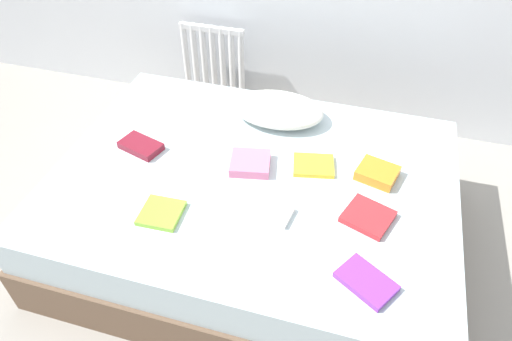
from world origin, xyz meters
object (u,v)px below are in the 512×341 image
at_px(pillow, 278,109).
at_px(textbook_white, 273,213).
at_px(bed, 253,209).
at_px(textbook_yellow, 314,165).
at_px(textbook_purple, 366,281).
at_px(textbook_orange, 377,173).
at_px(textbook_red, 368,217).
at_px(textbook_maroon, 141,146).
at_px(radiator, 214,63).
at_px(textbook_lime, 161,213).
at_px(textbook_pink, 250,163).

relative_size(pillow, textbook_white, 3.05).
distance_m(bed, textbook_yellow, 0.41).
bearing_deg(textbook_white, textbook_purple, -21.25).
height_order(textbook_orange, textbook_purple, textbook_orange).
height_order(textbook_red, textbook_yellow, textbook_red).
xyz_separation_m(bed, textbook_orange, (0.59, 0.15, 0.28)).
xyz_separation_m(bed, pillow, (0.00, 0.49, 0.31)).
bearing_deg(textbook_maroon, textbook_yellow, 23.68).
xyz_separation_m(radiator, textbook_purple, (1.26, -1.69, 0.14)).
height_order(textbook_lime, textbook_yellow, same).
distance_m(textbook_lime, textbook_orange, 1.05).
bearing_deg(radiator, textbook_maroon, -88.45).
relative_size(pillow, textbook_orange, 2.81).
relative_size(bed, textbook_orange, 10.82).
height_order(bed, textbook_maroon, textbook_maroon).
height_order(pillow, textbook_purple, pillow).
distance_m(pillow, textbook_maroon, 0.78).
bearing_deg(radiator, pillow, -47.34).
distance_m(textbook_orange, textbook_purple, 0.63).
bearing_deg(textbook_orange, radiator, 155.18).
relative_size(radiator, textbook_purple, 2.57).
distance_m(pillow, textbook_red, 0.85).
xyz_separation_m(radiator, textbook_lime, (0.33, -1.57, 0.14)).
xyz_separation_m(textbook_purple, textbook_white, (-0.44, 0.25, -0.00)).
bearing_deg(textbook_yellow, textbook_orange, -8.83).
height_order(textbook_purple, textbook_white, textbook_purple).
height_order(bed, textbook_orange, textbook_orange).
height_order(textbook_maroon, textbook_white, textbook_maroon).
relative_size(textbook_maroon, textbook_pink, 1.11).
relative_size(radiator, textbook_yellow, 2.82).
xyz_separation_m(textbook_pink, textbook_purple, (0.63, -0.53, -0.01)).
distance_m(radiator, textbook_purple, 2.11).
bearing_deg(textbook_maroon, pillow, 53.31).
distance_m(textbook_lime, textbook_pink, 0.51).
distance_m(textbook_pink, textbook_purple, 0.83).
xyz_separation_m(textbook_orange, textbook_yellow, (-0.31, -0.01, -0.01)).
height_order(textbook_lime, textbook_pink, textbook_pink).
bearing_deg(textbook_purple, textbook_pink, 171.54).
xyz_separation_m(textbook_pink, textbook_white, (0.19, -0.28, -0.01)).
xyz_separation_m(textbook_maroon, textbook_purple, (1.23, -0.51, -0.01)).
distance_m(bed, textbook_orange, 0.67).
bearing_deg(pillow, textbook_white, -77.72).
distance_m(textbook_orange, textbook_maroon, 1.22).
xyz_separation_m(textbook_purple, textbook_yellow, (-0.33, 0.62, -0.00)).
distance_m(textbook_maroon, textbook_yellow, 0.91).
bearing_deg(textbook_red, textbook_yellow, 157.16).
distance_m(radiator, textbook_red, 1.82).
distance_m(textbook_orange, textbook_pink, 0.63).
bearing_deg(pillow, textbook_maroon, -143.52).
height_order(bed, radiator, radiator).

